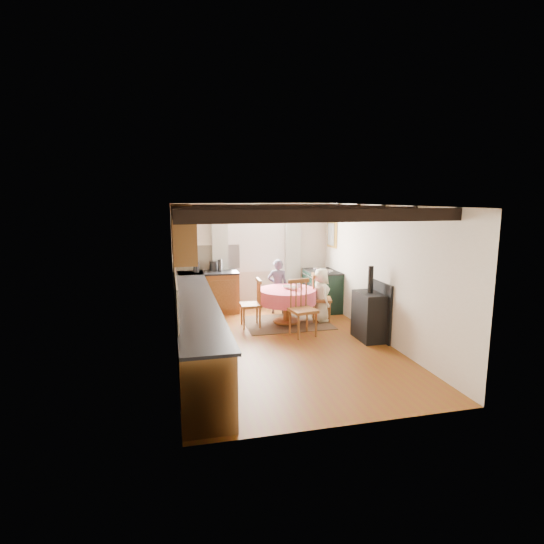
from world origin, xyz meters
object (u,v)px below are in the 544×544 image
object	(u,v)px
chair_near	(303,308)
child_right	(321,295)
chair_left	(250,303)
cup	(299,285)
chair_right	(321,297)
child_far	(278,286)
dining_table	(287,306)
aga_range	(322,290)
cast_iron_stove	(370,303)

from	to	relation	value
chair_near	child_right	size ratio (longest dim) A/B	0.94
chair_left	cup	size ratio (longest dim) A/B	9.81
chair_right	child_far	size ratio (longest dim) A/B	0.82
child_far	child_right	world-z (taller)	child_far
dining_table	child_right	world-z (taller)	child_right
chair_near	chair_left	size ratio (longest dim) A/B	1.09
aga_range	cup	size ratio (longest dim) A/B	10.22
cast_iron_stove	cup	xyz separation A→B (m)	(-0.88, 1.42, 0.08)
chair_left	cast_iron_stove	distance (m)	2.30
chair_left	cup	distance (m)	1.09
chair_right	aga_range	bearing A→B (deg)	-5.55
dining_table	cast_iron_stove	world-z (taller)	cast_iron_stove
chair_left	chair_near	bearing A→B (deg)	48.37
cast_iron_stove	child_right	distance (m)	1.38
chair_near	child_far	bearing A→B (deg)	81.38
child_far	aga_range	bearing A→B (deg)	-164.47
dining_table	cup	bearing A→B (deg)	20.46
child_right	chair_left	bearing A→B (deg)	91.18
chair_right	cast_iron_stove	world-z (taller)	cast_iron_stove
aga_range	cup	xyz separation A→B (m)	(-0.77, -0.72, 0.29)
child_far	child_right	distance (m)	1.07
child_right	cup	distance (m)	0.50
dining_table	chair_right	distance (m)	0.75
aga_range	cast_iron_stove	world-z (taller)	cast_iron_stove
dining_table	child_far	distance (m)	0.82
cast_iron_stove	child_right	bearing A→B (deg)	108.73
aga_range	cast_iron_stove	size ratio (longest dim) A/B	0.75
aga_range	child_right	distance (m)	0.91
dining_table	child_far	size ratio (longest dim) A/B	0.97
chair_right	aga_range	xyz separation A→B (m)	(0.32, 0.82, -0.04)
aga_range	child_far	world-z (taller)	child_far
chair_near	dining_table	bearing A→B (deg)	83.92
chair_right	dining_table	bearing A→B (deg)	105.13
chair_left	child_far	xyz separation A→B (m)	(0.77, 0.85, 0.12)
chair_right	chair_left	bearing A→B (deg)	107.86
dining_table	chair_near	world-z (taller)	chair_near
cast_iron_stove	cup	size ratio (longest dim) A/B	13.66
child_far	child_right	xyz separation A→B (m)	(0.71, -0.80, -0.05)
dining_table	aga_range	size ratio (longest dim) A/B	1.17
chair_right	child_far	bearing A→B (deg)	58.36
child_far	chair_right	bearing A→B (deg)	146.14
cup	dining_table	bearing A→B (deg)	-159.54
dining_table	chair_near	distance (m)	0.87
chair_right	cast_iron_stove	xyz separation A→B (m)	(0.43, -1.32, 0.17)
cast_iron_stove	child_far	xyz separation A→B (m)	(-1.15, 2.10, -0.07)
aga_range	child_far	size ratio (longest dim) A/B	0.83
chair_right	cast_iron_stove	distance (m)	1.39
child_right	cup	size ratio (longest dim) A/B	11.29
dining_table	chair_near	bearing A→B (deg)	-85.20
dining_table	chair_left	bearing A→B (deg)	-175.01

